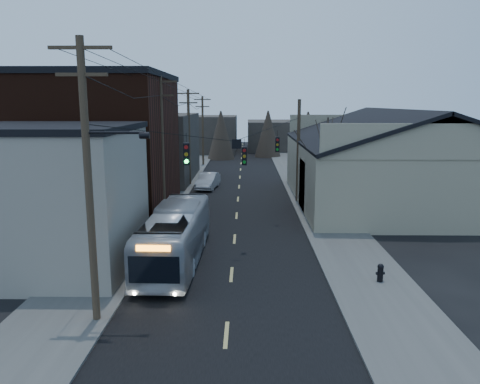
# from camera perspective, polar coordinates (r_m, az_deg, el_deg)

# --- Properties ---
(ground) EXTENTS (160.00, 160.00, 0.00)m
(ground) POSITION_cam_1_polar(r_m,az_deg,el_deg) (15.90, -2.01, -20.41)
(ground) COLOR black
(ground) RESTS_ON ground
(road_surface) EXTENTS (9.00, 110.00, 0.02)m
(road_surface) POSITION_cam_1_polar(r_m,az_deg,el_deg) (44.35, -0.16, 0.18)
(road_surface) COLOR black
(road_surface) RESTS_ON ground
(sidewalk_left) EXTENTS (4.00, 110.00, 0.12)m
(sidewalk_left) POSITION_cam_1_polar(r_m,az_deg,el_deg) (44.91, -8.48, 0.26)
(sidewalk_left) COLOR #474744
(sidewalk_left) RESTS_ON ground
(sidewalk_right) EXTENTS (4.00, 110.00, 0.12)m
(sidewalk_right) POSITION_cam_1_polar(r_m,az_deg,el_deg) (44.71, 8.20, 0.22)
(sidewalk_right) COLOR #474744
(sidewalk_right) RESTS_ON ground
(building_clapboard) EXTENTS (8.00, 8.00, 7.00)m
(building_clapboard) POSITION_cam_1_polar(r_m,az_deg,el_deg) (25.02, -22.07, -0.88)
(building_clapboard) COLOR gray
(building_clapboard) RESTS_ON ground
(building_brick) EXTENTS (10.00, 12.00, 10.00)m
(building_brick) POSITION_cam_1_polar(r_m,az_deg,el_deg) (35.38, -16.92, 5.14)
(building_brick) COLOR black
(building_brick) RESTS_ON ground
(building_left_far) EXTENTS (9.00, 14.00, 7.00)m
(building_left_far) POSITION_cam_1_polar(r_m,az_deg,el_deg) (50.83, -10.86, 5.33)
(building_left_far) COLOR #312D27
(building_left_far) RESTS_ON ground
(warehouse) EXTENTS (16.16, 20.60, 7.73)m
(warehouse) POSITION_cam_1_polar(r_m,az_deg,el_deg) (40.86, 18.29, 2.52)
(warehouse) COLOR gray
(warehouse) RESTS_ON ground
(building_far_left) EXTENTS (10.00, 12.00, 6.00)m
(building_far_left) POSITION_cam_1_polar(r_m,az_deg,el_deg) (79.03, -4.13, 7.06)
(building_far_left) COLOR #312D27
(building_far_left) RESTS_ON ground
(building_far_right) EXTENTS (12.00, 14.00, 5.00)m
(building_far_right) POSITION_cam_1_polar(r_m,az_deg,el_deg) (84.00, 5.10, 6.93)
(building_far_right) COLOR #312D27
(building_far_right) RESTS_ON ground
(bare_tree) EXTENTS (0.40, 0.40, 7.20)m
(bare_tree) POSITION_cam_1_polar(r_m,az_deg,el_deg) (34.38, 10.48, 2.93)
(bare_tree) COLOR black
(bare_tree) RESTS_ON ground
(utility_lines) EXTENTS (11.24, 45.28, 10.50)m
(utility_lines) POSITION_cam_1_polar(r_m,az_deg,el_deg) (38.05, -5.02, 5.87)
(utility_lines) COLOR #382B1E
(utility_lines) RESTS_ON ground
(bus) EXTENTS (2.68, 10.52, 2.92)m
(bus) POSITION_cam_1_polar(r_m,az_deg,el_deg) (24.55, -7.86, -5.29)
(bus) COLOR #9EA3AA
(bus) RESTS_ON ground
(parked_car) EXTENTS (2.20, 4.81, 1.53)m
(parked_car) POSITION_cam_1_polar(r_m,az_deg,el_deg) (45.34, -3.93, 1.36)
(parked_car) COLOR #A0A2A8
(parked_car) RESTS_ON ground
(fire_hydrant) EXTENTS (0.41, 0.29, 0.85)m
(fire_hydrant) POSITION_cam_1_polar(r_m,az_deg,el_deg) (22.76, 16.74, -9.32)
(fire_hydrant) COLOR black
(fire_hydrant) RESTS_ON sidewalk_right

